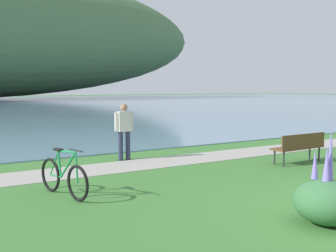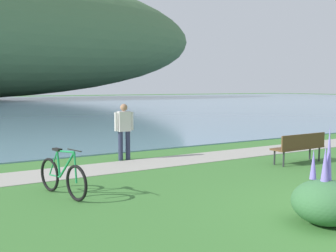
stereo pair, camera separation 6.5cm
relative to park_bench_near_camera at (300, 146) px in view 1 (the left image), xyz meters
name	(u,v)px [view 1 (the left image)]	position (x,y,z in m)	size (l,w,h in m)	color
shoreline_path	(180,160)	(-2.71, 2.20, -0.52)	(60.00, 1.50, 0.01)	#A39E93
park_bench_near_camera	(300,146)	(0.00, 0.00, 0.00)	(1.81, 0.52, 0.88)	brown
bicycle_leaning_near_bench	(64,177)	(-6.90, 0.06, -0.12)	(0.50, 1.73, 1.01)	black
person_at_shoreline	(124,128)	(-4.15, 3.10, 0.46)	(0.61, 0.23, 1.71)	#282D47
echium_bush_mid_cluster	(327,200)	(-3.70, -3.76, -0.12)	(1.09, 1.09, 1.62)	#386B3D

